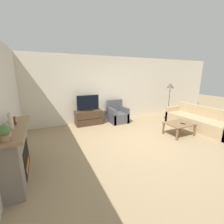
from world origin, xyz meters
TOP-DOWN VIEW (x-y plane):
  - ground_plane at (0.00, 0.00)m, footprint 24.00×24.00m
  - wall_back at (0.00, 2.70)m, footprint 12.00×0.06m
  - fireplace at (-3.15, -0.16)m, footprint 0.42×1.58m
  - mantel_vase_left at (-3.14, -0.63)m, footprint 0.07×0.07m
  - mantel_vase_centre_left at (-3.14, -0.28)m, footprint 0.08×0.08m
  - mantel_clock at (-3.14, -0.00)m, footprint 0.08×0.11m
  - potted_plant at (-3.14, -0.83)m, footprint 0.17×0.17m
  - tv_stand at (-1.00, 2.37)m, footprint 1.05×0.52m
  - tv at (-1.00, 2.37)m, footprint 0.88×0.18m
  - armchair at (0.20, 2.17)m, footprint 0.70×0.76m
  - coffee_table at (1.39, 0.03)m, footprint 0.87×0.65m
  - remote at (1.43, -0.07)m, footprint 0.08×0.16m
  - couch at (2.58, 0.18)m, footprint 0.86×2.40m
  - floor_lamp at (2.59, 1.71)m, footprint 0.33×0.33m

SIDE VIEW (x-z plane):
  - ground_plane at x=0.00m, z-range 0.00..0.00m
  - couch at x=2.58m, z-range -0.13..0.67m
  - tv_stand at x=-1.00m, z-range 0.00..0.56m
  - armchair at x=0.20m, z-range -0.16..0.75m
  - coffee_table at x=1.39m, z-range 0.15..0.56m
  - remote at x=1.43m, z-range 0.41..0.43m
  - fireplace at x=-3.15m, z-range 0.01..1.04m
  - tv at x=-1.00m, z-range 0.54..1.16m
  - mantel_clock at x=-3.14m, z-range 1.03..1.18m
  - mantel_vase_left at x=-3.14m, z-range 1.02..1.23m
  - potted_plant at x=-3.14m, z-range 1.05..1.31m
  - mantel_vase_centre_left at x=-3.14m, z-range 1.02..1.33m
  - wall_back at x=0.00m, z-range 0.00..2.70m
  - floor_lamp at x=2.59m, z-range 0.58..2.17m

